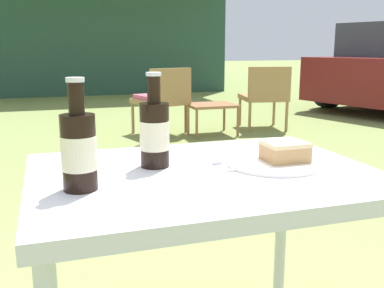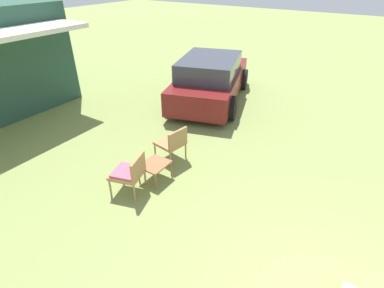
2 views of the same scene
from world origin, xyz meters
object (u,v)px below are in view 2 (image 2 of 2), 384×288
Objects in this scene: wicker_chair_cushioned at (129,172)px; parked_car at (210,79)px; wicker_chair_plain at (173,142)px; garden_side_table at (155,165)px.

parked_car is at bearing 175.58° from wicker_chair_cushioned.
parked_car is at bearing -153.06° from wicker_chair_plain.
wicker_chair_cushioned is at bearing 8.86° from wicker_chair_plain.
wicker_chair_cushioned is (-4.81, -1.04, -0.23)m from parked_car.
parked_car is 3.65m from wicker_chair_plain.
parked_car is 4.42m from garden_side_table.
wicker_chair_cushioned is at bearing 166.46° from garden_side_table.
garden_side_table is (-4.25, -1.18, -0.36)m from parked_car.
wicker_chair_plain is at bearing 8.30° from garden_side_table.
garden_side_table is at bearing 149.83° from wicker_chair_cushioned.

